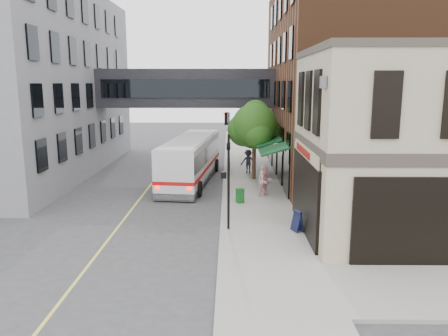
{
  "coord_description": "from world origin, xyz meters",
  "views": [
    {
      "loc": [
        0.43,
        -17.67,
        6.92
      ],
      "look_at": [
        0.18,
        2.61,
        2.96
      ],
      "focal_mm": 35.0,
      "sensor_mm": 36.0,
      "label": 1
    }
  ],
  "objects_px": {
    "sandwich_board": "(298,221)",
    "newspaper_box": "(240,196)",
    "pedestrian_c": "(248,162)",
    "pedestrian_b": "(265,181)",
    "pedestrian_a": "(263,179)",
    "bus": "(191,158)"
  },
  "relations": [
    {
      "from": "bus",
      "to": "pedestrian_a",
      "type": "xyz_separation_m",
      "value": [
        4.84,
        -3.55,
        -0.73
      ]
    },
    {
      "from": "pedestrian_b",
      "to": "pedestrian_c",
      "type": "bearing_deg",
      "value": 67.2
    },
    {
      "from": "bus",
      "to": "newspaper_box",
      "type": "distance_m",
      "value": 7.02
    },
    {
      "from": "pedestrian_c",
      "to": "newspaper_box",
      "type": "distance_m",
      "value": 8.38
    },
    {
      "from": "bus",
      "to": "pedestrian_c",
      "type": "xyz_separation_m",
      "value": [
        4.13,
        2.25,
        -0.67
      ]
    },
    {
      "from": "pedestrian_a",
      "to": "pedestrian_c",
      "type": "relative_size",
      "value": 0.93
    },
    {
      "from": "bus",
      "to": "sandwich_board",
      "type": "xyz_separation_m",
      "value": [
        5.85,
        -11.01,
        -1.07
      ]
    },
    {
      "from": "bus",
      "to": "sandwich_board",
      "type": "relative_size",
      "value": 11.55
    },
    {
      "from": "pedestrian_c",
      "to": "newspaper_box",
      "type": "relative_size",
      "value": 2.19
    },
    {
      "from": "pedestrian_a",
      "to": "pedestrian_c",
      "type": "distance_m",
      "value": 5.85
    },
    {
      "from": "sandwich_board",
      "to": "newspaper_box",
      "type": "bearing_deg",
      "value": 92.81
    },
    {
      "from": "bus",
      "to": "pedestrian_c",
      "type": "bearing_deg",
      "value": 28.6
    },
    {
      "from": "pedestrian_b",
      "to": "pedestrian_c",
      "type": "height_order",
      "value": "pedestrian_b"
    },
    {
      "from": "pedestrian_b",
      "to": "pedestrian_c",
      "type": "xyz_separation_m",
      "value": [
        -0.76,
        6.78,
        -0.02
      ]
    },
    {
      "from": "bus",
      "to": "pedestrian_b",
      "type": "bearing_deg",
      "value": -42.81
    },
    {
      "from": "pedestrian_b",
      "to": "sandwich_board",
      "type": "distance_m",
      "value": 6.56
    },
    {
      "from": "pedestrian_b",
      "to": "sandwich_board",
      "type": "xyz_separation_m",
      "value": [
        0.96,
        -6.48,
        -0.42
      ]
    },
    {
      "from": "pedestrian_b",
      "to": "pedestrian_a",
      "type": "bearing_deg",
      "value": 63.92
    },
    {
      "from": "newspaper_box",
      "to": "sandwich_board",
      "type": "height_order",
      "value": "sandwich_board"
    },
    {
      "from": "pedestrian_a",
      "to": "newspaper_box",
      "type": "xyz_separation_m",
      "value": [
        -1.53,
        -2.52,
        -0.43
      ]
    },
    {
      "from": "bus",
      "to": "newspaper_box",
      "type": "height_order",
      "value": "bus"
    },
    {
      "from": "pedestrian_a",
      "to": "pedestrian_b",
      "type": "distance_m",
      "value": 0.98
    }
  ]
}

